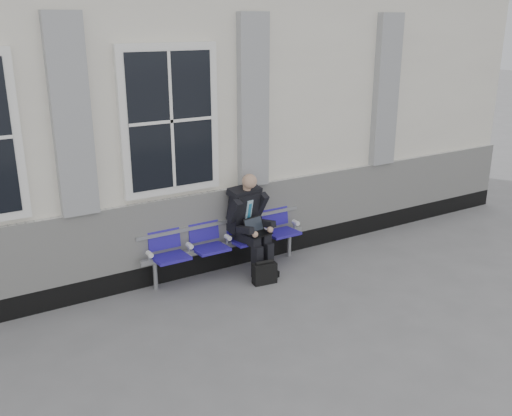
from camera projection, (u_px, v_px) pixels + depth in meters
ground at (200, 330)px, 6.74m from camera, size 70.00×70.00×0.00m
station_building at (96, 106)px, 8.85m from camera, size 14.40×4.40×4.49m
bench at (226, 236)px, 8.17m from camera, size 2.60×0.47×0.91m
businessman at (249, 219)px, 8.14m from camera, size 0.62×0.84×1.45m
briefcase at (265, 273)px, 7.90m from camera, size 0.35×0.18×0.34m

